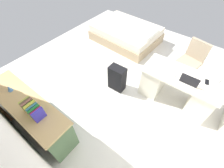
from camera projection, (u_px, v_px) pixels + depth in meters
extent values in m
plane|color=silver|center=(126.00, 80.00, 3.74)|extent=(5.74, 5.74, 0.00)
cube|color=silver|center=(182.00, 77.00, 2.85)|extent=(1.46, 0.70, 0.04)
cube|color=beige|center=(201.00, 100.00, 2.93)|extent=(0.41, 0.60, 0.68)
cube|color=beige|center=(154.00, 78.00, 3.31)|extent=(0.41, 0.60, 0.68)
cylinder|color=black|center=(182.00, 76.00, 3.80)|extent=(0.52, 0.52, 0.04)
cylinder|color=black|center=(185.00, 71.00, 3.66)|extent=(0.06, 0.06, 0.42)
cube|color=tan|center=(189.00, 63.00, 3.47)|extent=(0.55, 0.55, 0.08)
cube|color=tan|center=(198.00, 50.00, 3.36)|extent=(0.44, 0.15, 0.44)
cube|color=#4C6B47|center=(33.00, 114.00, 2.71)|extent=(1.76, 0.44, 0.70)
cube|color=tan|center=(24.00, 102.00, 2.43)|extent=(1.80, 0.48, 0.04)
cube|color=#415B3C|center=(60.00, 122.00, 2.79)|extent=(0.67, 0.01, 0.25)
cube|color=#415B3C|center=(34.00, 100.00, 3.11)|extent=(0.67, 0.01, 0.25)
cube|color=tan|center=(126.00, 36.00, 4.79)|extent=(1.96, 1.48, 0.28)
cube|color=silver|center=(126.00, 29.00, 4.61)|extent=(1.90, 1.42, 0.20)
cube|color=white|center=(146.00, 32.00, 4.21)|extent=(0.51, 0.70, 0.10)
cube|color=black|center=(117.00, 78.00, 3.36)|extent=(0.37, 0.23, 0.61)
cube|color=silver|center=(189.00, 81.00, 2.74)|extent=(0.32, 0.23, 0.02)
cube|color=black|center=(189.00, 81.00, 2.60)|extent=(0.31, 0.02, 0.19)
ellipsoid|color=white|center=(175.00, 75.00, 2.83)|extent=(0.06, 0.10, 0.03)
cube|color=black|center=(207.00, 82.00, 2.73)|extent=(0.10, 0.15, 0.01)
cylinder|color=silver|center=(214.00, 89.00, 2.61)|extent=(0.11, 0.11, 0.01)
cylinder|color=silver|center=(219.00, 84.00, 2.50)|extent=(0.02, 0.02, 0.28)
cone|color=white|center=(220.00, 76.00, 2.41)|extent=(0.11, 0.11, 0.09)
cube|color=#3933B4|center=(39.00, 115.00, 2.14)|extent=(0.02, 0.17, 0.22)
cube|color=#9B214A|center=(38.00, 114.00, 2.16)|extent=(0.02, 0.17, 0.20)
cube|color=#20732E|center=(36.00, 112.00, 2.17)|extent=(0.04, 0.17, 0.21)
cube|color=teal|center=(34.00, 110.00, 2.19)|extent=(0.03, 0.17, 0.22)
cube|color=gold|center=(32.00, 109.00, 2.20)|extent=(0.04, 0.17, 0.24)
cube|color=#569B2F|center=(31.00, 108.00, 2.22)|extent=(0.03, 0.17, 0.20)
cube|color=brown|center=(29.00, 106.00, 2.23)|extent=(0.04, 0.17, 0.22)
cube|color=brown|center=(28.00, 105.00, 2.25)|extent=(0.03, 0.17, 0.22)
cube|color=#A8AD42|center=(27.00, 104.00, 2.27)|extent=(0.03, 0.17, 0.21)
cone|color=#4C7FBF|center=(9.00, 88.00, 2.53)|extent=(0.08, 0.08, 0.11)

